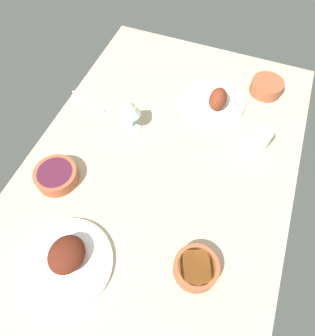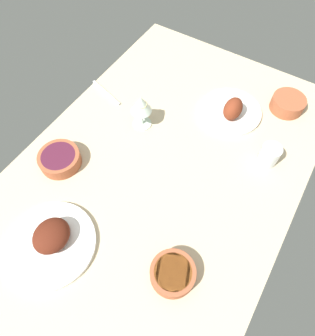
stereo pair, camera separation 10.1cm
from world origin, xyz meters
The scene contains 9 objects.
dining_table centered at (0.00, 0.00, 2.00)cm, with size 140.00×90.00×4.00cm, color #C6B28E.
plate_near_viewer centered at (-37.75, 13.25, 6.24)cm, with size 26.81×26.81×7.68cm.
plate_far_side centered at (36.10, -10.35, 6.45)cm, with size 23.49×23.49×9.58cm.
bowl_soup centered at (-26.97, -21.72, 6.64)cm, with size 12.73×12.73×4.81cm.
bowl_onions centered at (-14.81, 30.08, 6.50)cm, with size 14.12×14.12×4.55cm.
bowl_sauce centered at (50.60, -27.31, 6.85)cm, with size 12.57×12.57×5.22cm.
wine_glass centered at (14.52, 15.82, 13.93)cm, with size 7.60×7.60×14.00cm.
water_tumbler centered at (23.37, -29.95, 7.85)cm, with size 6.65×6.65×7.69cm, color silver.
fork_loose centered at (20.10, 36.89, 4.40)cm, with size 17.24×0.90×0.80cm, color silver.
Camera 2 is at (-44.67, -27.81, 92.82)cm, focal length 32.32 mm.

